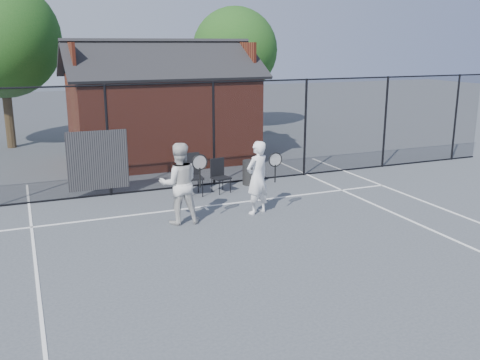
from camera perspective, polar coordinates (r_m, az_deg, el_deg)
name	(u,v)px	position (r m, az deg, el deg)	size (l,w,h in m)	color
ground	(252,247)	(10.98, 1.24, -7.17)	(80.00, 80.00, 0.00)	#44484D
court_lines	(281,272)	(9.88, 4.38, -9.73)	(11.02, 18.00, 0.01)	white
fence	(170,139)	(15.06, -7.50, 4.38)	(22.04, 3.00, 3.00)	black
clubhouse	(162,114)	(19.07, -8.36, 6.93)	(6.50, 4.36, 4.19)	maroon
tree_left	(1,39)	(22.84, -24.18, 13.57)	(4.48, 4.48, 6.44)	#302213
tree_right	(235,50)	(25.71, -0.55, 13.67)	(3.97, 3.97, 5.70)	#302213
player_front	(257,177)	(12.86, 1.88, 0.27)	(0.85, 0.69, 1.79)	white
player_back	(179,183)	(12.22, -6.50, -0.36)	(1.06, 0.82, 1.88)	silver
chair_left	(192,176)	(14.49, -5.12, 0.46)	(0.54, 0.56, 1.12)	black
chair_right	(221,176)	(14.78, -2.04, 0.39)	(0.44, 0.46, 0.92)	black
waste_bin	(251,172)	(15.66, 1.16, 0.81)	(0.49, 0.49, 0.71)	#242424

